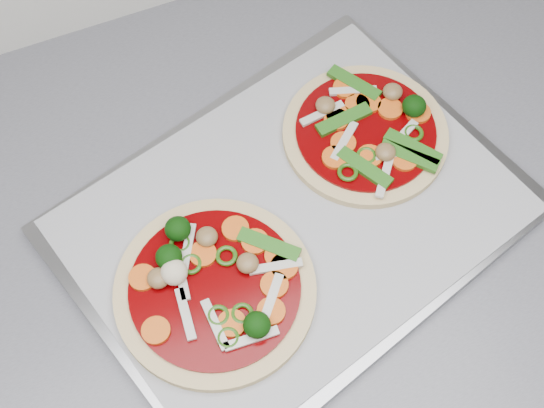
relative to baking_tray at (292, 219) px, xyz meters
name	(u,v)px	position (x,y,z in m)	size (l,w,h in m)	color
baking_tray	(292,219)	(0.00, 0.00, 0.00)	(0.41, 0.30, 0.01)	gray
parchment	(293,215)	(0.00, 0.00, 0.01)	(0.39, 0.29, 0.00)	#99999D
pizza_left	(214,286)	(-0.09, -0.04, 0.02)	(0.23, 0.23, 0.03)	tan
pizza_right	(368,132)	(0.10, 0.05, 0.02)	(0.22, 0.22, 0.03)	tan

